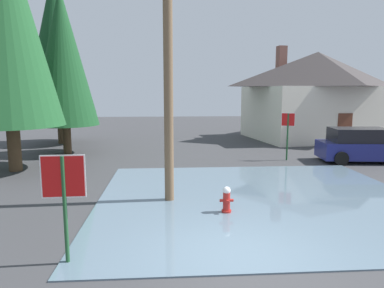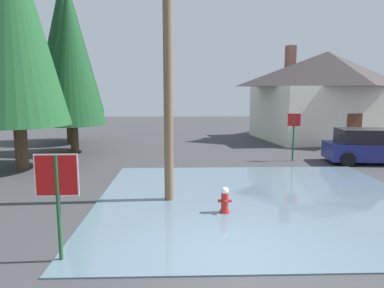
# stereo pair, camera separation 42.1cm
# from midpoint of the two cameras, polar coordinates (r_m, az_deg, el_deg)

# --- Properties ---
(ground_plane) EXTENTS (80.00, 80.00, 0.10)m
(ground_plane) POSITION_cam_midpoint_polar(r_m,az_deg,el_deg) (7.73, 6.08, -17.91)
(ground_plane) COLOR #38383A
(flood_puddle) EXTENTS (10.06, 9.19, 0.03)m
(flood_puddle) POSITION_cam_midpoint_polar(r_m,az_deg,el_deg) (11.47, 9.69, -8.66)
(flood_puddle) COLOR slate
(flood_puddle) RESTS_ON ground
(stop_sign_near) EXTENTS (0.84, 0.08, 2.19)m
(stop_sign_near) POSITION_cam_midpoint_polar(r_m,az_deg,el_deg) (7.34, -21.54, -6.44)
(stop_sign_near) COLOR #1E4C28
(stop_sign_near) RESTS_ON ground
(fire_hydrant) EXTENTS (0.38, 0.33, 0.76)m
(fire_hydrant) POSITION_cam_midpoint_polar(r_m,az_deg,el_deg) (9.99, 4.38, -9.03)
(fire_hydrant) COLOR #AD231E
(fire_hydrant) RESTS_ON ground
(utility_pole) EXTENTS (1.60, 0.28, 8.31)m
(utility_pole) POSITION_cam_midpoint_polar(r_m,az_deg,el_deg) (10.70, -5.04, 13.59)
(utility_pole) COLOR brown
(utility_pole) RESTS_ON ground
(stop_sign_far) EXTENTS (0.62, 0.21, 2.33)m
(stop_sign_far) POSITION_cam_midpoint_polar(r_m,az_deg,el_deg) (17.77, 14.55, 2.65)
(stop_sign_far) COLOR #1E4C28
(stop_sign_far) RESTS_ON ground
(house) EXTENTS (10.41, 8.59, 6.55)m
(house) POSITION_cam_midpoint_polar(r_m,az_deg,el_deg) (26.68, 18.95, 7.62)
(house) COLOR silver
(house) RESTS_ON ground
(parked_car) EXTENTS (4.41, 2.30, 1.63)m
(parked_car) POSITION_cam_midpoint_polar(r_m,az_deg,el_deg) (18.72, 25.29, -0.27)
(parked_car) COLOR navy
(parked_car) RESTS_ON ground
(pine_tree_tall_left) EXTENTS (4.38, 4.38, 10.95)m
(pine_tree_tall_left) POSITION_cam_midpoint_polar(r_m,az_deg,el_deg) (24.51, -21.39, 15.17)
(pine_tree_tall_left) COLOR #4C3823
(pine_tree_tall_left) RESTS_ON ground
(pine_tree_short_left) EXTENTS (4.29, 4.29, 10.73)m
(pine_tree_short_left) POSITION_cam_midpoint_polar(r_m,az_deg,el_deg) (16.97, -28.68, 17.50)
(pine_tree_short_left) COLOR #4C3823
(pine_tree_short_left) RESTS_ON ground
(pine_tree_far_center) EXTENTS (3.48, 3.48, 8.69)m
(pine_tree_far_center) POSITION_cam_midpoint_polar(r_m,az_deg,el_deg) (20.22, -20.71, 12.94)
(pine_tree_far_center) COLOR #4C3823
(pine_tree_far_center) RESTS_ON ground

